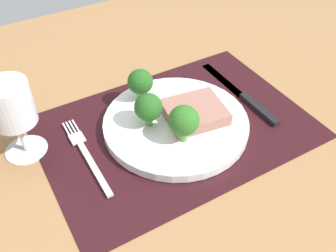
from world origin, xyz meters
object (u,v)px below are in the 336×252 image
plate (176,123)px  knife (244,96)px  wine_glass (12,108)px  steak (194,112)px  fork (86,154)px

plate → knife: 15.96cm
wine_glass → plate: bearing=-17.7°
knife → wine_glass: wine_glass is taller
steak → knife: 12.95cm
steak → wine_glass: wine_glass is taller
knife → fork: bearing=175.1°
fork → wine_glass: (-8.26, 6.50, 8.70)cm
fork → knife: bearing=-3.4°
steak → knife: bearing=6.3°
fork → plate: bearing=-6.7°
fork → wine_glass: bearing=140.0°
plate → wine_glass: (-24.74, 7.92, 8.15)cm
knife → steak: bearing=-177.0°
steak → wine_glass: size_ratio=0.74×
plate → fork: bearing=175.1°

